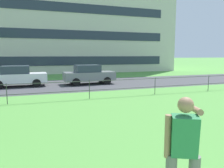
{
  "coord_description": "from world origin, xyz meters",
  "views": [
    {
      "loc": [
        -2.66,
        0.8,
        2.33
      ],
      "look_at": [
        -0.27,
        7.59,
        1.36
      ],
      "focal_mm": 34.72,
      "sensor_mm": 36.0,
      "label": 1
    }
  ],
  "objects_px": {
    "person_thrower": "(183,153)",
    "apartment_building_background": "(58,4)",
    "car_grey_left": "(89,74)",
    "car_white_far_left": "(18,76)"
  },
  "relations": [
    {
      "from": "car_white_far_left",
      "to": "car_grey_left",
      "type": "bearing_deg",
      "value": -3.3
    },
    {
      "from": "car_grey_left",
      "to": "apartment_building_background",
      "type": "height_order",
      "value": "apartment_building_background"
    },
    {
      "from": "person_thrower",
      "to": "apartment_building_background",
      "type": "distance_m",
      "value": 33.01
    },
    {
      "from": "person_thrower",
      "to": "car_white_far_left",
      "type": "distance_m",
      "value": 15.19
    },
    {
      "from": "person_thrower",
      "to": "apartment_building_background",
      "type": "relative_size",
      "value": 0.06
    },
    {
      "from": "car_white_far_left",
      "to": "apartment_building_background",
      "type": "height_order",
      "value": "apartment_building_background"
    },
    {
      "from": "car_white_far_left",
      "to": "car_grey_left",
      "type": "xyz_separation_m",
      "value": [
        5.28,
        -0.3,
        0.0
      ]
    },
    {
      "from": "car_grey_left",
      "to": "car_white_far_left",
      "type": "bearing_deg",
      "value": 176.7
    },
    {
      "from": "apartment_building_background",
      "to": "car_grey_left",
      "type": "bearing_deg",
      "value": -88.63
    },
    {
      "from": "person_thrower",
      "to": "car_white_far_left",
      "type": "height_order",
      "value": "person_thrower"
    }
  ]
}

